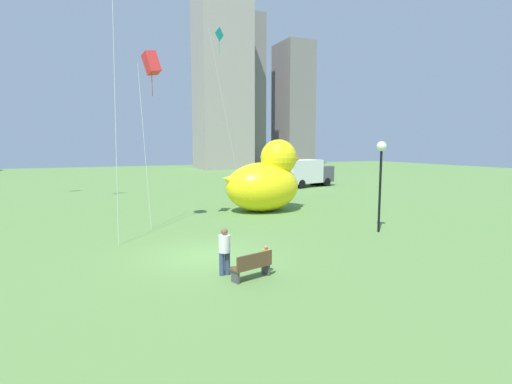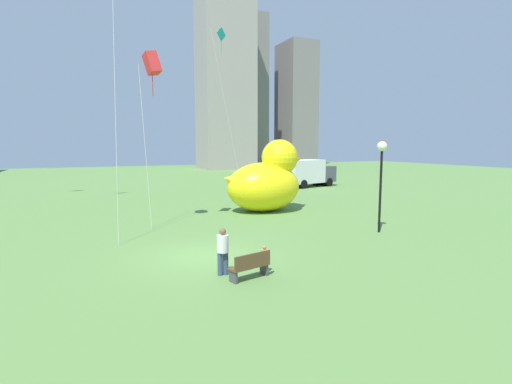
{
  "view_description": "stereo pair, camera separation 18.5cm",
  "coord_description": "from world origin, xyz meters",
  "px_view_note": "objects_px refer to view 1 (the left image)",
  "views": [
    {
      "loc": [
        -4.29,
        -14.84,
        4.44
      ],
      "look_at": [
        3.56,
        2.77,
        2.11
      ],
      "focal_mm": 27.6,
      "sensor_mm": 36.0,
      "label": 1
    },
    {
      "loc": [
        -4.12,
        -14.91,
        4.44
      ],
      "look_at": [
        3.56,
        2.77,
        2.11
      ],
      "focal_mm": 27.6,
      "sensor_mm": 36.0,
      "label": 2
    }
  ],
  "objects_px": {
    "giant_inflatable_duck": "(265,181)",
    "person_adult": "(225,249)",
    "lamppost": "(381,162)",
    "park_bench": "(252,265)",
    "kite_red": "(151,64)",
    "person_child": "(266,258)",
    "kite_teal": "(220,43)",
    "box_truck": "(306,173)"
  },
  "relations": [
    {
      "from": "lamppost",
      "to": "kite_teal",
      "type": "xyz_separation_m",
      "value": [
        -1.67,
        19.71,
        10.05
      ]
    },
    {
      "from": "lamppost",
      "to": "person_adult",
      "type": "bearing_deg",
      "value": -161.7
    },
    {
      "from": "person_child",
      "to": "box_truck",
      "type": "relative_size",
      "value": 0.15
    },
    {
      "from": "kite_red",
      "to": "kite_teal",
      "type": "relative_size",
      "value": 0.62
    },
    {
      "from": "park_bench",
      "to": "box_truck",
      "type": "height_order",
      "value": "box_truck"
    },
    {
      "from": "box_truck",
      "to": "kite_teal",
      "type": "distance_m",
      "value": 15.53
    },
    {
      "from": "person_child",
      "to": "kite_red",
      "type": "distance_m",
      "value": 12.72
    },
    {
      "from": "giant_inflatable_duck",
      "to": "box_truck",
      "type": "distance_m",
      "value": 16.08
    },
    {
      "from": "person_adult",
      "to": "kite_red",
      "type": "bearing_deg",
      "value": 94.39
    },
    {
      "from": "person_child",
      "to": "lamppost",
      "type": "relative_size",
      "value": 0.21
    },
    {
      "from": "park_bench",
      "to": "kite_teal",
      "type": "height_order",
      "value": "kite_teal"
    },
    {
      "from": "giant_inflatable_duck",
      "to": "person_adult",
      "type": "bearing_deg",
      "value": -121.35
    },
    {
      "from": "person_adult",
      "to": "kite_teal",
      "type": "xyz_separation_m",
      "value": [
        7.75,
        22.83,
        12.75
      ]
    },
    {
      "from": "person_adult",
      "to": "kite_red",
      "type": "xyz_separation_m",
      "value": [
        -0.71,
        9.21,
        7.73
      ]
    },
    {
      "from": "park_bench",
      "to": "box_truck",
      "type": "bearing_deg",
      "value": 55.46
    },
    {
      "from": "person_adult",
      "to": "giant_inflatable_duck",
      "type": "distance_m",
      "value": 13.22
    },
    {
      "from": "giant_inflatable_duck",
      "to": "lamppost",
      "type": "relative_size",
      "value": 1.25
    },
    {
      "from": "person_child",
      "to": "giant_inflatable_duck",
      "type": "bearing_deg",
      "value": 64.81
    },
    {
      "from": "person_adult",
      "to": "person_child",
      "type": "relative_size",
      "value": 1.66
    },
    {
      "from": "box_truck",
      "to": "kite_red",
      "type": "bearing_deg",
      "value": -141.82
    },
    {
      "from": "person_child",
      "to": "box_truck",
      "type": "height_order",
      "value": "box_truck"
    },
    {
      "from": "kite_red",
      "to": "person_child",
      "type": "bearing_deg",
      "value": -77.72
    },
    {
      "from": "giant_inflatable_duck",
      "to": "lamppost",
      "type": "bearing_deg",
      "value": -72.45
    },
    {
      "from": "kite_red",
      "to": "kite_teal",
      "type": "distance_m",
      "value": 16.79
    },
    {
      "from": "park_bench",
      "to": "lamppost",
      "type": "relative_size",
      "value": 0.33
    },
    {
      "from": "giant_inflatable_duck",
      "to": "lamppost",
      "type": "xyz_separation_m",
      "value": [
        2.57,
        -8.13,
        1.56
      ]
    },
    {
      "from": "person_child",
      "to": "lamppost",
      "type": "bearing_deg",
      "value": 23.51
    },
    {
      "from": "giant_inflatable_duck",
      "to": "kite_teal",
      "type": "bearing_deg",
      "value": 85.54
    },
    {
      "from": "park_bench",
      "to": "person_adult",
      "type": "relative_size",
      "value": 0.94
    },
    {
      "from": "park_bench",
      "to": "lamppost",
      "type": "height_order",
      "value": "lamppost"
    },
    {
      "from": "kite_red",
      "to": "person_adult",
      "type": "bearing_deg",
      "value": -85.61
    },
    {
      "from": "park_bench",
      "to": "giant_inflatable_duck",
      "type": "relative_size",
      "value": 0.26
    },
    {
      "from": "lamppost",
      "to": "kite_red",
      "type": "relative_size",
      "value": 0.49
    },
    {
      "from": "person_child",
      "to": "box_truck",
      "type": "bearing_deg",
      "value": 56.13
    },
    {
      "from": "lamppost",
      "to": "person_child",
      "type": "bearing_deg",
      "value": -156.49
    },
    {
      "from": "park_bench",
      "to": "kite_red",
      "type": "relative_size",
      "value": 0.16
    },
    {
      "from": "person_adult",
      "to": "lamppost",
      "type": "xyz_separation_m",
      "value": [
        9.42,
        3.12,
        2.7
      ]
    },
    {
      "from": "person_adult",
      "to": "park_bench",
      "type": "bearing_deg",
      "value": -47.92
    },
    {
      "from": "giant_inflatable_duck",
      "to": "kite_red",
      "type": "xyz_separation_m",
      "value": [
        -7.56,
        -2.03,
        6.59
      ]
    },
    {
      "from": "person_adult",
      "to": "person_child",
      "type": "height_order",
      "value": "person_adult"
    },
    {
      "from": "park_bench",
      "to": "person_child",
      "type": "xyz_separation_m",
      "value": [
        0.68,
        0.39,
        0.07
      ]
    },
    {
      "from": "giant_inflatable_duck",
      "to": "person_child",
      "type": "bearing_deg",
      "value": -115.19
    }
  ]
}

